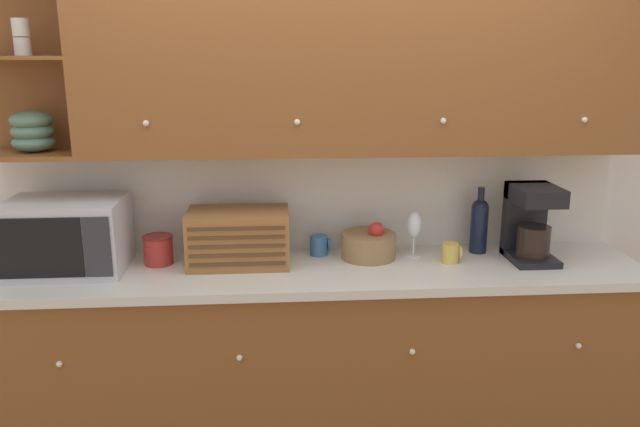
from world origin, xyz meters
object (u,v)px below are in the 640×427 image
at_px(microwave, 67,236).
at_px(mug, 320,245).
at_px(wine_glass, 414,226).
at_px(bread_box, 239,238).
at_px(storage_canister, 158,250).
at_px(fruit_basket, 369,245).
at_px(mug_blue_second, 451,253).
at_px(coffee_maker, 531,221).
at_px(wine_bottle, 479,223).

distance_m(microwave, mug, 1.15).
bearing_deg(microwave, wine_glass, 3.06).
distance_m(microwave, bread_box, 0.76).
xyz_separation_m(storage_canister, fruit_basket, (0.98, 0.02, -0.00)).
height_order(bread_box, fruit_basket, bread_box).
distance_m(microwave, wine_glass, 1.59).
height_order(mug_blue_second, coffee_maker, coffee_maker).
bearing_deg(fruit_basket, storage_canister, -179.08).
distance_m(mug, coffee_maker, 1.00).
distance_m(fruit_basket, wine_bottle, 0.56).
xyz_separation_m(mug, wine_bottle, (0.78, -0.01, 0.10)).
bearing_deg(mug, microwave, -172.95).
bearing_deg(wine_bottle, fruit_basket, -174.94).
xyz_separation_m(microwave, fruit_basket, (1.37, 0.08, -0.10)).
distance_m(bread_box, coffee_maker, 1.37).
bearing_deg(bread_box, mug_blue_second, -3.21).
xyz_separation_m(bread_box, mug, (0.38, 0.11, -0.08)).
height_order(fruit_basket, wine_bottle, wine_bottle).
relative_size(storage_canister, mug, 1.44).
bearing_deg(microwave, fruit_basket, 3.30).
height_order(mug, mug_blue_second, same).
distance_m(bread_box, wine_glass, 0.83).
bearing_deg(coffee_maker, fruit_basket, 174.56).
bearing_deg(bread_box, wine_bottle, 4.60).
bearing_deg(mug, wine_bottle, -0.97).
distance_m(fruit_basket, wine_glass, 0.23).
height_order(mug, fruit_basket, fruit_basket).
height_order(microwave, wine_bottle, same).
height_order(bread_box, wine_glass, bread_box).
bearing_deg(wine_glass, mug_blue_second, -34.67).
bearing_deg(mug, coffee_maker, -7.73).
xyz_separation_m(bread_box, fruit_basket, (0.61, 0.04, -0.06)).
bearing_deg(wine_bottle, coffee_maker, -30.47).
distance_m(wine_glass, wine_bottle, 0.33).
relative_size(mug, coffee_maker, 0.27).
bearing_deg(wine_glass, bread_box, -176.50).
relative_size(bread_box, wine_bottle, 1.41).
relative_size(microwave, mug, 5.21).
relative_size(bread_box, wine_glass, 2.06).
xyz_separation_m(microwave, storage_canister, (0.38, 0.06, -0.10)).
bearing_deg(microwave, wine_bottle, 3.80).
bearing_deg(mug_blue_second, coffee_maker, 4.22).
bearing_deg(fruit_basket, bread_box, -175.82).
distance_m(wine_bottle, coffee_maker, 0.24).
relative_size(fruit_basket, wine_bottle, 0.80).
distance_m(bread_box, wine_bottle, 1.16).
relative_size(microwave, fruit_basket, 1.94).
bearing_deg(wine_glass, storage_canister, -178.96).
xyz_separation_m(microwave, bread_box, (0.75, 0.03, -0.04)).
bearing_deg(mug_blue_second, fruit_basket, 164.93).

